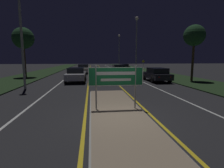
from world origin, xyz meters
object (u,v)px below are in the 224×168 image
Objects in this scene: streetlight_right_near at (137,36)px; car_receding_2 at (124,67)px; car_receding_0 at (157,74)px; car_approaching_0 at (76,74)px; highway_sign at (116,78)px; car_receding_1 at (118,70)px; car_approaching_1 at (83,69)px; streetlight_left_near at (20,18)px; streetlight_right_far at (119,45)px; warning_sign at (143,64)px.

streetlight_right_near reaches higher than car_receding_2.
car_approaching_0 is (-8.45, 0.79, 0.02)m from car_receding_0.
highway_sign is at bearing -76.10° from car_approaching_0.
car_approaching_1 is (-5.23, 3.93, -0.02)m from car_receding_1.
streetlight_right_near is at bearing 47.06° from streetlight_left_near.
highway_sign is at bearing -46.26° from streetlight_left_near.
car_receding_2 is at bearing 75.44° from car_receding_1.
car_receding_1 is at bearing -99.37° from streetlight_right_far.
streetlight_right_near is (12.41, 13.33, 0.48)m from streetlight_left_near.
car_approaching_1 is (-8.47, -15.71, -5.05)m from streetlight_right_far.
streetlight_left_near is 1.81× the size of car_approaching_0.
car_approaching_0 is at bearing -133.92° from streetlight_right_near.
streetlight_left_near is at bearing -118.31° from car_receding_2.
car_approaching_0 is at bearing -108.40° from streetlight_right_far.
car_receding_1 is at bearing 111.10° from car_receding_0.
warning_sign is at bearing 46.32° from car_receding_1.
highway_sign is 0.29× the size of streetlight_right_far.
car_receding_1 is at bearing -143.90° from streetlight_right_near.
car_approaching_1 is (-8.14, 11.48, 0.03)m from car_receding_0.
car_approaching_0 is at bearing 49.28° from streetlight_left_near.
warning_sign is at bearing 70.30° from highway_sign.
streetlight_left_near is 26.16m from car_receding_2.
car_receding_0 is 8.08m from car_receding_1.
highway_sign is at bearing -99.33° from streetlight_right_far.
car_approaching_1 is at bearing -136.84° from car_receding_2.
streetlight_right_far is 3.97× the size of warning_sign.
streetlight_left_near is 7.24m from car_approaching_0.
car_receding_1 is 0.91× the size of car_approaching_1.
streetlight_right_far is at bearing 67.93° from streetlight_left_near.
streetlight_right_near is 11.16m from car_receding_0.
streetlight_left_near is at bearing -129.89° from car_receding_1.
streetlight_right_far reaches higher than car_receding_0.
warning_sign is at bearing -80.91° from streetlight_right_far.
streetlight_right_near reaches higher than car_receding_1.
warning_sign is at bearing 48.59° from car_approaching_0.
car_receding_2 is at bearing -91.48° from streetlight_right_far.
warning_sign is (5.47, 5.72, 0.57)m from car_receding_1.
car_approaching_0 reaches higher than car_receding_2.
streetlight_left_near is 18.22m from streetlight_right_near.
streetlight_left_near is at bearing -132.94° from streetlight_right_near.
car_approaching_1 is at bearing 96.27° from highway_sign.
car_receding_0 is (-0.33, -9.90, -5.14)m from streetlight_right_near.
highway_sign is 0.56× the size of car_receding_0.
car_receding_0 is at bearing -90.37° from car_receding_2.
car_approaching_0 is (-8.78, -26.40, -5.06)m from streetlight_right_far.
streetlight_right_far is at bearing 88.52° from car_receding_2.
streetlight_left_near is 1.00× the size of streetlight_right_far.
streetlight_left_near is at bearing 133.74° from highway_sign.
car_receding_0 is at bearing -100.91° from warning_sign.
highway_sign is 21.63m from car_approaching_1.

